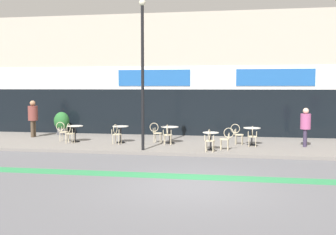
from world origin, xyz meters
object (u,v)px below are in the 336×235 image
Objects in this scene: bistro_table_2 at (170,131)px; pedestrian_near_end at (305,124)px; cafe_chair_0_side at (62,130)px; pedestrian_far_end at (33,115)px; bistro_table_4 at (252,133)px; planter_pot at (62,122)px; cafe_chair_2_near at (167,133)px; cafe_chair_4_near at (252,135)px; cafe_chair_2_side at (156,131)px; cafe_chair_3_side at (226,137)px; cafe_chair_0_near at (69,132)px; cafe_chair_3_near at (210,139)px; bistro_table_1 at (121,131)px; bistro_table_0 at (75,130)px; bistro_table_3 at (211,137)px; cafe_chair_4_side at (237,133)px; cafe_chair_1_near at (116,133)px; lamp_post at (143,65)px.

pedestrian_near_end reaches higher than bistro_table_2.
cafe_chair_0_side is 2.51m from pedestrian_far_end.
bistro_table_4 is at bearing -1.21° from cafe_chair_0_side.
cafe_chair_0_side is 0.75× the size of planter_pot.
cafe_chair_4_near is at bearing -92.21° from cafe_chair_2_near.
cafe_chair_3_side is at bearing -24.08° from cafe_chair_2_side.
pedestrian_near_end is at bearing -87.32° from cafe_chair_0_near.
cafe_chair_3_near is 0.75× the size of planter_pot.
cafe_chair_3_side is 9.47m from planter_pot.
cafe_chair_4_near reaches higher than bistro_table_4.
cafe_chair_3_near is (4.17, -2.01, -0.02)m from bistro_table_1.
bistro_table_0 is 0.99× the size of bistro_table_1.
cafe_chair_0_side is at bearing 151.59° from pedestrian_far_end.
pedestrian_near_end is at bearing 0.43° from bistro_table_1.
cafe_chair_3_side is at bearing -0.51° from bistro_table_3.
cafe_chair_2_near is 1.00× the size of cafe_chair_4_side.
bistro_table_3 is 0.78× the size of cafe_chair_4_near.
pedestrian_near_end is 0.89× the size of pedestrian_far_end.
planter_pot is at bearing 155.41° from bistro_table_3.
cafe_chair_0_near is 2.15m from cafe_chair_1_near.
cafe_chair_2_near is (4.40, 0.27, 0.00)m from cafe_chair_0_near.
cafe_chair_3_side is (2.56, -1.59, -0.02)m from bistro_table_2.
bistro_table_4 is 0.63m from cafe_chair_4_near.
cafe_chair_1_near is (-2.25, -0.82, -0.02)m from bistro_table_2.
planter_pot is (-1.76, 3.02, 0.14)m from cafe_chair_0_near.
bistro_table_1 is 0.41× the size of pedestrian_far_end.
cafe_chair_0_side is 7.70m from cafe_chair_3_side.
cafe_chair_0_side is at bearing 156.52° from lamp_post.
pedestrian_near_end reaches higher than bistro_table_4.
cafe_chair_2_near is 5.87m from pedestrian_near_end.
planter_pot reaches higher than cafe_chair_0_near.
cafe_chair_3_near and cafe_chair_4_side have the same top height.
cafe_chair_4_near is at bearing -15.54° from planter_pot.
bistro_table_1 is 5.88m from cafe_chair_4_near.
bistro_table_0 is at bearing -6.50° from cafe_chair_3_side.
bistro_table_0 is 0.82× the size of cafe_chair_2_side.
cafe_chair_1_near reaches higher than bistro_table_0.
planter_pot is 0.20× the size of lamp_post.
cafe_chair_1_near and cafe_chair_2_side have the same top height.
bistro_table_1 is 4.63m from cafe_chair_3_near.
bistro_table_0 is at bearing -1.38° from cafe_chair_0_near.
lamp_post is at bearing -110.31° from cafe_chair_0_near.
cafe_chair_2_side is (3.77, 0.90, 0.00)m from cafe_chair_0_near.
cafe_chair_0_side is (-2.79, -0.08, -0.02)m from bistro_table_1.
cafe_chair_2_side and cafe_chair_4_near have the same top height.
planter_pot reaches higher than cafe_chair_4_near.
cafe_chair_3_side is 1.00× the size of cafe_chair_4_near.
cafe_chair_0_near and cafe_chair_4_side have the same top height.
cafe_chair_0_near is 0.55× the size of pedestrian_near_end.
bistro_table_1 is at bearing -177.85° from bistro_table_4.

